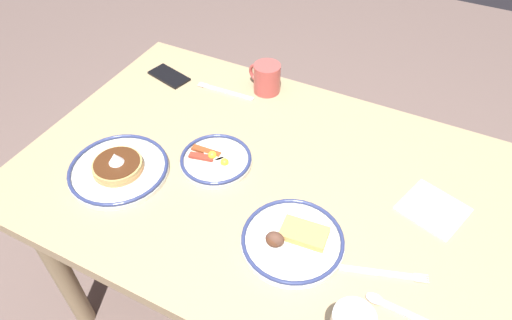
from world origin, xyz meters
name	(u,v)px	position (x,y,z in m)	size (l,w,h in m)	color
ground_plane	(261,304)	(0.00, 0.00, 0.00)	(6.00, 6.00, 0.00)	#6F5952
dining_table	(262,198)	(0.00, 0.00, 0.63)	(1.33, 0.90, 0.73)	tan
plate_near_main	(216,160)	(0.14, 0.02, 0.74)	(0.20, 0.20, 0.04)	silver
plate_center_pancakes	(118,169)	(0.36, 0.17, 0.75)	(0.27, 0.27, 0.07)	silver
plate_far_companion	(292,240)	(-0.16, 0.17, 0.75)	(0.25, 0.25, 0.05)	white
coffee_mug	(266,78)	(0.16, -0.35, 0.78)	(0.12, 0.09, 0.10)	#BF4C47
cell_phone	(169,76)	(0.50, -0.27, 0.74)	(0.14, 0.07, 0.01)	black
paper_napkin	(433,209)	(-0.44, -0.09, 0.73)	(0.15, 0.14, 0.00)	white
fork_near	(225,91)	(0.28, -0.28, 0.73)	(0.21, 0.02, 0.01)	silver
fork_far	(384,273)	(-0.38, 0.15, 0.73)	(0.20, 0.08, 0.01)	silver
tea_spoon	(396,308)	(-0.43, 0.23, 0.74)	(0.19, 0.03, 0.01)	silver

